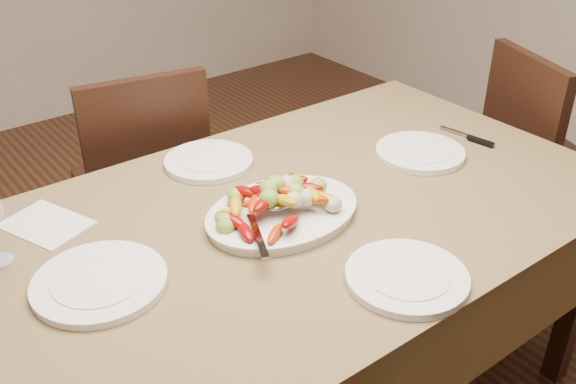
# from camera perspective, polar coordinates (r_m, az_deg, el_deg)

# --- Properties ---
(dining_table) EXTENTS (1.85, 1.06, 0.76)m
(dining_table) POSITION_cam_1_polar(r_m,az_deg,el_deg) (1.90, -0.00, -11.56)
(dining_table) COLOR brown
(dining_table) RESTS_ON ground
(chair_far) EXTENTS (0.49, 0.49, 0.95)m
(chair_far) POSITION_cam_1_polar(r_m,az_deg,el_deg) (2.43, -12.97, 0.68)
(chair_far) COLOR black
(chair_far) RESTS_ON ground
(chair_right) EXTENTS (0.55, 0.55, 0.95)m
(chair_right) POSITION_cam_1_polar(r_m,az_deg,el_deg) (2.66, 22.51, 1.68)
(chair_right) COLOR black
(chair_right) RESTS_ON ground
(serving_platter) EXTENTS (0.41, 0.31, 0.02)m
(serving_platter) POSITION_cam_1_polar(r_m,az_deg,el_deg) (1.64, -0.48, -2.01)
(serving_platter) COLOR white
(serving_platter) RESTS_ON dining_table
(roasted_vegetables) EXTENTS (0.34, 0.23, 0.09)m
(roasted_vegetables) POSITION_cam_1_polar(r_m,az_deg,el_deg) (1.61, -0.49, -0.30)
(roasted_vegetables) COLOR #790704
(roasted_vegetables) RESTS_ON serving_platter
(serving_spoon) EXTENTS (0.28, 0.18, 0.03)m
(serving_spoon) POSITION_cam_1_polar(r_m,az_deg,el_deg) (1.56, -1.57, -2.22)
(serving_spoon) COLOR #9EA0A8
(serving_spoon) RESTS_ON serving_platter
(plate_left) EXTENTS (0.30, 0.30, 0.02)m
(plate_left) POSITION_cam_1_polar(r_m,az_deg,el_deg) (1.48, -16.40, -7.71)
(plate_left) COLOR white
(plate_left) RESTS_ON dining_table
(plate_right) EXTENTS (0.27, 0.27, 0.02)m
(plate_right) POSITION_cam_1_polar(r_m,az_deg,el_deg) (1.99, 11.65, 3.45)
(plate_right) COLOR white
(plate_right) RESTS_ON dining_table
(plate_far) EXTENTS (0.26, 0.26, 0.02)m
(plate_far) POSITION_cam_1_polar(r_m,az_deg,el_deg) (1.91, -7.06, 2.71)
(plate_far) COLOR white
(plate_far) RESTS_ON dining_table
(plate_near) EXTENTS (0.27, 0.27, 0.02)m
(plate_near) POSITION_cam_1_polar(r_m,az_deg,el_deg) (1.46, 10.51, -7.47)
(plate_near) COLOR white
(plate_near) RESTS_ON dining_table
(menu_card) EXTENTS (0.21, 0.25, 0.00)m
(menu_card) POSITION_cam_1_polar(r_m,az_deg,el_deg) (1.73, -20.70, -2.68)
(menu_card) COLOR silver
(menu_card) RESTS_ON dining_table
(table_knife) EXTENTS (0.05, 0.20, 0.01)m
(table_knife) POSITION_cam_1_polar(r_m,az_deg,el_deg) (2.13, 15.78, 4.69)
(table_knife) COLOR #9EA0A8
(table_knife) RESTS_ON dining_table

